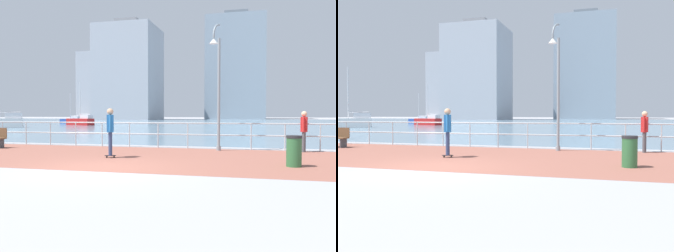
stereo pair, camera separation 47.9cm
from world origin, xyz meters
TOP-DOWN VIEW (x-y plane):
  - ground at (0.00, 40.00)m, footprint 220.00×220.00m
  - brick_paving at (0.00, 2.85)m, footprint 28.00×6.97m
  - harbor_water at (0.00, 51.34)m, footprint 180.00×88.00m
  - waterfront_railing at (-0.00, 6.34)m, footprint 25.25×0.06m
  - lamppost at (2.81, 5.59)m, footprint 0.45×0.79m
  - skateboarder at (-0.64, 2.30)m, footprint 0.41×0.54m
  - bystander at (6.32, 5.99)m, footprint 0.31×0.56m
  - trash_bin at (5.51, 1.62)m, footprint 0.46×0.46m
  - sailboat_white at (-23.71, 24.99)m, footprint 4.96×4.05m
  - sailboat_blue at (-24.96, 42.85)m, footprint 3.64×1.63m
  - sailboat_navy at (-19.12, 35.09)m, footprint 4.46×2.71m
  - tower_steel at (-29.27, 81.86)m, footprint 15.51×15.48m
  - tower_beige at (-1.73, 102.32)m, footprint 17.54×15.57m
  - tower_concrete at (-48.54, 105.80)m, footprint 14.09×10.36m

SIDE VIEW (x-z plane):
  - ground at x=0.00m, z-range 0.00..0.00m
  - harbor_water at x=0.00m, z-range 0.00..0.00m
  - brick_paving at x=0.00m, z-range 0.00..0.01m
  - trash_bin at x=5.51m, z-range 0.00..0.93m
  - sailboat_blue at x=-24.96m, z-range -2.00..2.94m
  - sailboat_navy at x=-19.12m, z-range -2.42..3.57m
  - sailboat_white at x=-23.71m, z-range -2.82..4.15m
  - waterfront_railing at x=0.00m, z-range 0.22..1.40m
  - bystander at x=6.32m, z-range 0.15..1.83m
  - skateboarder at x=-0.64m, z-range 0.18..1.95m
  - lamppost at x=2.81m, z-range 0.29..5.64m
  - tower_concrete at x=-48.54m, z-range -0.83..23.99m
  - tower_steel at x=-29.27m, z-range -0.83..25.99m
  - tower_beige at x=-1.73m, z-range -0.83..31.88m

